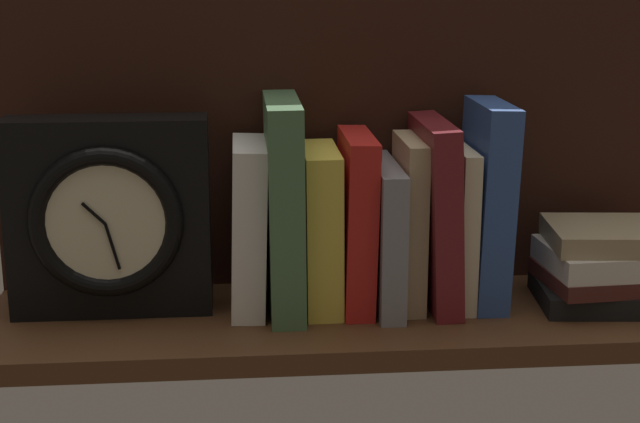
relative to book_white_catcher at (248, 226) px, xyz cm
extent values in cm
cube|color=#4C2D19|center=(12.63, -2.59, -11.17)|extent=(86.56, 24.58, 2.50)
cube|color=black|center=(12.63, 9.10, 10.98)|extent=(86.56, 1.20, 41.79)
cube|color=silver|center=(0.00, 0.00, 0.00)|extent=(4.44, 12.85, 19.94)
cube|color=#476B44|center=(4.16, 0.00, 2.46)|extent=(4.11, 16.99, 24.80)
cube|color=gold|center=(8.48, 0.00, -0.43)|extent=(4.29, 13.04, 19.02)
cube|color=red|center=(12.56, 0.00, 0.36)|extent=(3.87, 13.92, 20.63)
cube|color=gray|center=(16.03, 0.00, -1.36)|extent=(2.94, 16.62, 17.12)
cube|color=tan|center=(18.99, 0.00, 0.09)|extent=(2.43, 12.16, 20.03)
cube|color=maroon|center=(22.11, 0.00, 1.11)|extent=(4.29, 15.96, 22.18)
cube|color=beige|center=(25.05, 0.00, -0.46)|extent=(2.02, 12.50, 18.92)
cube|color=#2D4C8E|center=(28.25, 0.00, 2.12)|extent=(4.38, 12.98, 24.16)
cube|color=black|center=(-15.90, 0.05, 1.56)|extent=(22.96, 6.01, 22.96)
torus|color=black|center=(-15.90, -3.35, 1.76)|extent=(17.32, 2.13, 17.32)
cylinder|color=beige|center=(-15.90, -3.35, 1.76)|extent=(13.98, 0.60, 13.98)
cube|color=black|center=(-17.10, -3.85, 2.97)|extent=(2.62, 0.30, 2.64)
cube|color=black|center=(-15.25, -3.85, -0.90)|extent=(1.59, 0.30, 5.38)
torus|color=black|center=(-15.90, -2.95, 11.42)|extent=(2.44, 0.44, 2.44)
cube|color=black|center=(41.66, -2.38, -8.66)|extent=(15.29, 13.58, 2.53)
cube|color=#471E19|center=(43.65, -2.13, -6.44)|extent=(18.02, 13.46, 1.90)
cube|color=beige|center=(42.50, -2.63, -4.11)|extent=(15.07, 12.94, 2.77)
cube|color=#9E8966|center=(43.06, -2.46, -1.48)|extent=(16.14, 13.35, 2.49)
camera|label=1|loc=(-1.18, -107.82, 30.11)|focal=53.71mm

